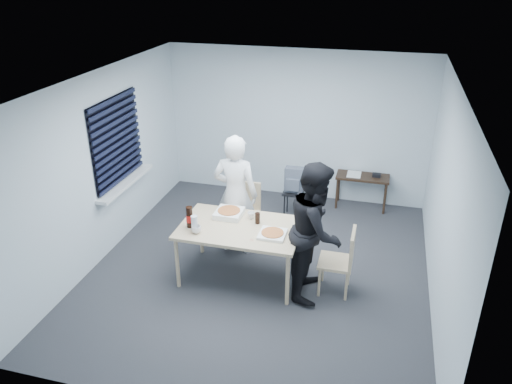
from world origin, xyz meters
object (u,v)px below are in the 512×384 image
(stool, at_px, (293,197))
(mug_b, at_px, (251,215))
(mug_a, at_px, (196,229))
(side_table, at_px, (362,180))
(chair_far, at_px, (245,207))
(person_black, at_px, (316,230))
(person_white, at_px, (236,195))
(backpack, at_px, (294,180))
(dining_table, at_px, (240,231))
(soda_bottle, at_px, (190,217))
(chair_right, at_px, (343,258))

(stool, relative_size, mug_b, 4.55)
(mug_a, xyz_separation_m, mug_b, (0.57, 0.55, -0.00))
(side_table, height_order, stool, side_table)
(chair_far, height_order, side_table, chair_far)
(person_black, relative_size, mug_a, 14.39)
(person_white, xyz_separation_m, backpack, (0.61, 1.22, -0.23))
(dining_table, relative_size, person_black, 0.88)
(mug_b, xyz_separation_m, soda_bottle, (-0.70, -0.42, 0.09))
(side_table, relative_size, mug_b, 8.78)
(mug_b, bearing_deg, chair_right, -11.40)
(chair_far, xyz_separation_m, person_black, (1.21, -1.07, 0.37))
(backpack, distance_m, soda_bottle, 2.28)
(backpack, relative_size, mug_a, 3.37)
(dining_table, bearing_deg, person_black, -3.10)
(side_table, distance_m, mug_b, 2.63)
(side_table, bearing_deg, backpack, -149.26)
(mug_b, distance_m, soda_bottle, 0.83)
(mug_a, distance_m, soda_bottle, 0.20)
(person_white, bearing_deg, chair_right, 157.75)
(person_white, bearing_deg, mug_a, 76.47)
(person_white, xyz_separation_m, person_black, (1.25, -0.71, 0.00))
(chair_far, relative_size, mug_a, 7.24)
(chair_right, height_order, mug_b, chair_right)
(side_table, xyz_separation_m, soda_bottle, (-2.04, -2.68, 0.39))
(soda_bottle, bearing_deg, chair_far, 71.26)
(person_white, bearing_deg, dining_table, 111.88)
(dining_table, xyz_separation_m, mug_a, (-0.49, -0.29, 0.11))
(chair_far, bearing_deg, mug_a, -101.45)
(person_black, distance_m, mug_a, 1.50)
(side_table, distance_m, mug_a, 3.40)
(chair_right, bearing_deg, mug_b, 168.60)
(side_table, relative_size, soda_bottle, 3.08)
(dining_table, distance_m, mug_a, 0.58)
(side_table, bearing_deg, stool, -149.76)
(stool, relative_size, backpack, 1.10)
(dining_table, height_order, soda_bottle, soda_bottle)
(person_black, bearing_deg, soda_bottle, 94.05)
(chair_far, relative_size, stool, 1.96)
(dining_table, height_order, chair_far, chair_far)
(chair_right, distance_m, backpack, 2.13)
(chair_far, distance_m, person_white, 0.52)
(chair_right, relative_size, mug_b, 8.90)
(person_black, xyz_separation_m, side_table, (0.42, 2.56, -0.38))
(soda_bottle, bearing_deg, mug_a, -41.98)
(dining_table, relative_size, chair_right, 1.76)
(chair_right, height_order, side_table, chair_right)
(mug_a, height_order, soda_bottle, soda_bottle)
(person_white, bearing_deg, side_table, -132.03)
(person_white, relative_size, soda_bottle, 6.20)
(chair_right, bearing_deg, dining_table, -179.93)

